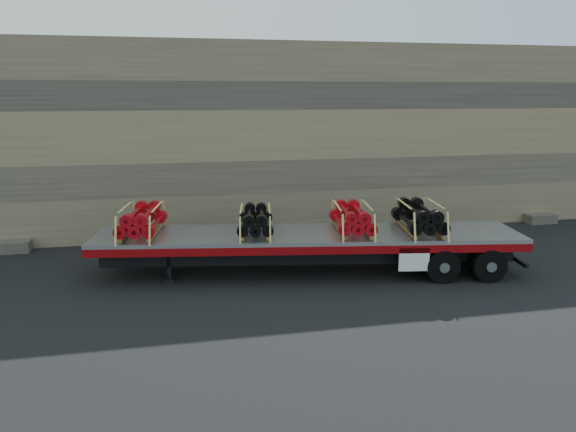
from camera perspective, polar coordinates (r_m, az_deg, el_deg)
The scene contains 7 objects.
ground at distance 16.05m, azimuth -1.42°, elevation -6.46°, with size 120.00×120.00×0.00m, color black.
rock_wall at distance 21.67m, azimuth -4.82°, elevation 7.87°, with size 44.00×3.00×7.00m, color #7A6B54.
trailer at distance 16.47m, azimuth 2.04°, elevation -3.74°, with size 12.26×2.36×1.23m, color #9EA0A5, non-canonical shape.
bundle_front at distance 16.51m, azimuth -14.63°, elevation -0.51°, with size 1.09×2.18×0.77m, color #AF0912, non-canonical shape.
bundle_midfront at distance 16.17m, azimuth -3.33°, elevation -0.52°, with size 0.99×1.98×0.70m, color black, non-canonical shape.
bundle_midrear at distance 16.38m, azimuth 6.53°, elevation -0.32°, with size 1.07×2.14×0.76m, color #AF0912, non-canonical shape.
bundle_rear at distance 16.80m, azimuth 13.17°, elevation -0.17°, with size 1.12×2.25×0.80m, color black, non-canonical shape.
Camera 1 is at (-2.90, -14.91, 5.16)m, focal length 35.00 mm.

